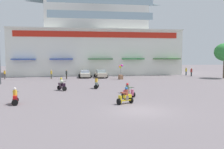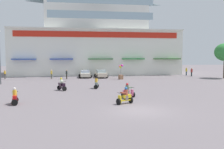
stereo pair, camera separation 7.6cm
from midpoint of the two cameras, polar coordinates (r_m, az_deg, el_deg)
ground_plane at (r=30.86m, az=0.20°, el=-3.08°), size 128.00×128.00×0.00m
colonial_building at (r=53.99m, az=-3.79°, el=8.48°), size 34.84×17.74×18.10m
parked_car_0 at (r=44.55m, az=-6.37°, el=0.18°), size 2.37×4.50×1.36m
parked_car_1 at (r=43.98m, az=-2.58°, el=0.19°), size 2.42×4.04×1.43m
scooter_rider_1 at (r=20.58m, az=3.21°, el=-5.35°), size 1.53×1.08×1.45m
scooter_rider_3 at (r=28.87m, az=-11.78°, el=-2.44°), size 1.17×1.45×1.52m
scooter_rider_4 at (r=29.92m, az=-3.66°, el=-2.16°), size 0.77×1.40×1.50m
scooter_rider_5 at (r=23.44m, az=3.90°, el=-4.10°), size 1.43×0.98×1.46m
scooter_rider_6 at (r=21.93m, az=-21.96°, el=-5.05°), size 0.78×1.56×1.46m
pedestrian_0 at (r=51.16m, az=17.27°, el=0.85°), size 0.48×0.48×1.65m
pedestrian_1 at (r=49.25m, az=18.40°, el=0.67°), size 0.51×0.51×1.65m
pedestrian_2 at (r=41.97m, az=-10.66°, el=0.18°), size 0.43×0.43×1.63m
pedestrian_3 at (r=43.12m, az=-14.11°, el=0.23°), size 0.44×0.44×1.61m
pedestrian_4 at (r=45.20m, az=-24.02°, el=0.17°), size 0.43×0.43×1.62m
streetlamp_near at (r=37.39m, az=-25.05°, el=4.58°), size 0.40×0.40×7.62m
balloon_vendor_cart at (r=41.11m, az=2.17°, el=0.50°), size 0.81×0.98×2.56m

